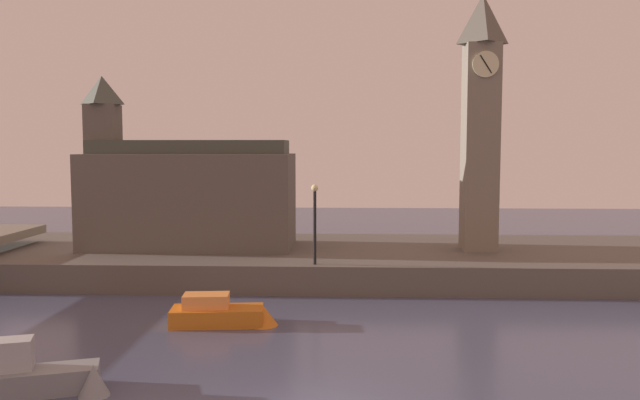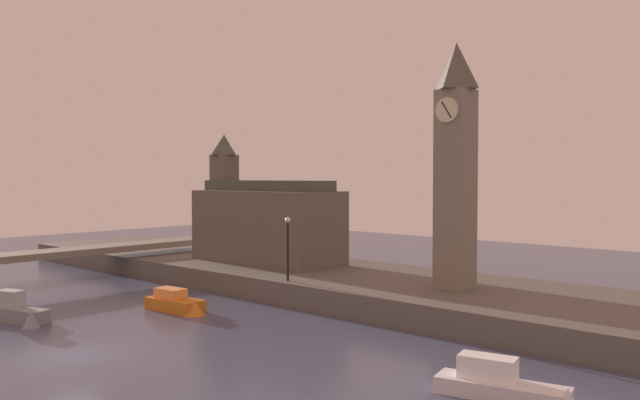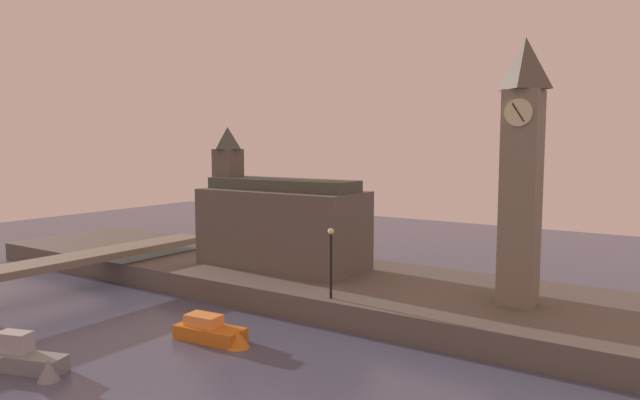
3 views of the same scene
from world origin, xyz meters
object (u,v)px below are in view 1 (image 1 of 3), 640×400
(parliament_hall, at_px, (184,194))
(streetlamp, at_px, (315,215))
(boat_patrol_orange, at_px, (227,314))
(boat_cruiser_grey, at_px, (33,377))
(clock_tower, at_px, (481,120))

(parliament_hall, height_order, streetlamp, parliament_hall)
(boat_patrol_orange, bearing_deg, streetlamp, 59.78)
(parliament_hall, xyz_separation_m, streetlamp, (8.03, -5.40, -0.65))
(parliament_hall, height_order, boat_patrol_orange, parliament_hall)
(streetlamp, xyz_separation_m, boat_cruiser_grey, (-7.83, -13.57, -3.48))
(clock_tower, xyz_separation_m, parliament_hall, (-17.24, 0.63, -4.30))
(boat_patrol_orange, height_order, boat_cruiser_grey, boat_cruiser_grey)
(clock_tower, xyz_separation_m, streetlamp, (-9.20, -4.77, -4.95))
(parliament_hall, xyz_separation_m, boat_cruiser_grey, (0.21, -18.97, -4.13))
(parliament_hall, relative_size, boat_patrol_orange, 2.61)
(streetlamp, bearing_deg, boat_cruiser_grey, -119.98)
(clock_tower, distance_m, streetlamp, 11.49)
(clock_tower, relative_size, streetlamp, 3.55)
(streetlamp, bearing_deg, clock_tower, 27.40)
(clock_tower, xyz_separation_m, boat_cruiser_grey, (-17.03, -18.34, -8.43))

